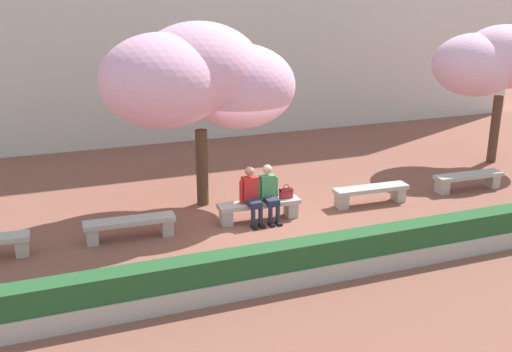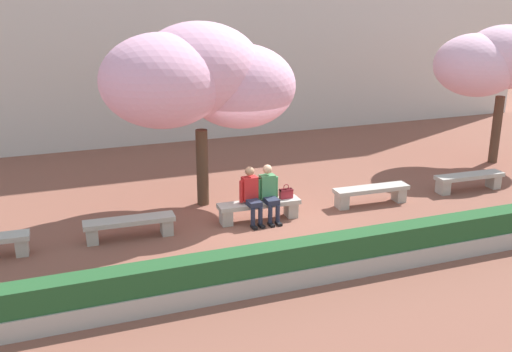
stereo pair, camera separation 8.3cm
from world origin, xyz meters
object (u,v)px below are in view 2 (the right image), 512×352
stone_bench_east_end (469,179)px  cherry_tree_main (198,78)px  handbag (286,193)px  cherry_tree_secondary (499,61)px  person_seated_left (251,193)px  stone_bench_near_west (130,225)px  stone_bench_center (259,208)px  person_seated_right (269,191)px  stone_bench_near_east (371,193)px

stone_bench_east_end → cherry_tree_main: cherry_tree_main is taller
handbag → cherry_tree_secondary: 8.14m
stone_bench_east_end → person_seated_left: 6.08m
stone_bench_near_west → cherry_tree_secondary: 11.59m
stone_bench_east_end → stone_bench_center: bearing=180.0°
person_seated_right → cherry_tree_secondary: bearing=14.3°
handbag → person_seated_right: bearing=-173.9°
stone_bench_center → person_seated_right: size_ratio=1.49×
person_seated_left → handbag: person_seated_left is taller
stone_bench_center → person_seated_left: (-0.21, -0.05, 0.39)m
handbag → person_seated_left: bearing=-176.8°
stone_bench_near_west → handbag: handbag is taller
stone_bench_east_end → handbag: (-5.19, -0.01, 0.27)m
stone_bench_east_end → cherry_tree_main: size_ratio=0.42×
stone_bench_near_west → stone_bench_center: same height
stone_bench_east_end → person_seated_right: (-5.64, -0.05, 0.39)m
stone_bench_center → cherry_tree_secondary: bearing=13.6°
stone_bench_near_east → cherry_tree_secondary: size_ratio=0.47×
person_seated_left → stone_bench_center: bearing=14.3°
cherry_tree_secondary → person_seated_left: bearing=-166.4°
handbag → stone_bench_east_end: bearing=0.1°
stone_bench_near_east → cherry_tree_main: 4.99m
stone_bench_near_west → person_seated_left: size_ratio=1.49×
stone_bench_near_west → cherry_tree_main: cherry_tree_main is taller
person_seated_left → cherry_tree_secondary: 8.93m
stone_bench_near_west → stone_bench_east_end: same height
person_seated_left → stone_bench_east_end: bearing=0.5°
stone_bench_center → stone_bench_near_west: bearing=180.0°
cherry_tree_main → cherry_tree_secondary: (9.16, 0.65, -0.09)m
stone_bench_center → handbag: 0.72m
stone_bench_near_east → handbag: size_ratio=5.66×
stone_bench_east_end → cherry_tree_secondary: 4.08m
person_seated_right → stone_bench_east_end: bearing=0.5°
stone_bench_near_east → person_seated_left: size_ratio=1.49×
handbag → cherry_tree_main: 3.30m
stone_bench_east_end → handbag: size_ratio=5.66×
stone_bench_east_end → cherry_tree_secondary: (2.32, 1.97, 2.71)m
handbag → stone_bench_near_east: bearing=0.1°
stone_bench_near_west → stone_bench_near_east: (5.85, 0.00, 0.00)m
stone_bench_near_west → handbag: 3.60m
stone_bench_center → cherry_tree_main: bearing=126.7°
person_seated_left → person_seated_right: (0.42, -0.00, 0.00)m
stone_bench_east_end → handbag: handbag is taller
person_seated_right → cherry_tree_main: bearing=131.1°
stone_bench_near_east → person_seated_right: person_seated_right is taller
stone_bench_east_end → person_seated_right: size_ratio=1.49×
person_seated_right → handbag: (0.45, 0.05, -0.12)m
cherry_tree_main → stone_bench_near_east: bearing=-18.7°
stone_bench_near_east → cherry_tree_secondary: cherry_tree_secondary is taller
cherry_tree_secondary → stone_bench_east_end: bearing=-139.6°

